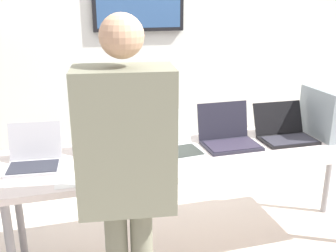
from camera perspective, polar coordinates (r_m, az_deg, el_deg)
back_wall at (r=3.55m, az=-1.15°, el=9.51°), size 8.00×0.11×2.44m
workbench at (r=2.64m, az=5.16°, el=-4.73°), size 2.65×0.70×0.80m
laptop_station_0 at (r=2.49m, az=-18.95°, el=-4.32°), size 0.34×0.32×0.24m
laptop_station_1 at (r=2.51m, az=-9.13°, el=-3.26°), size 0.37×0.35×0.27m
laptop_station_2 at (r=2.58m, az=0.34°, el=-2.51°), size 0.39×0.40×0.24m
laptop_station_3 at (r=2.73m, az=8.75°, el=-1.40°), size 0.37×0.32×0.27m
laptop_station_4 at (r=2.92m, az=16.63°, el=-0.77°), size 0.38×0.34×0.24m
person at (r=1.82m, az=-6.13°, el=-5.52°), size 0.49×0.63×1.72m
paper_sheet at (r=2.31m, az=-13.60°, el=-7.11°), size 0.22×0.30×0.00m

